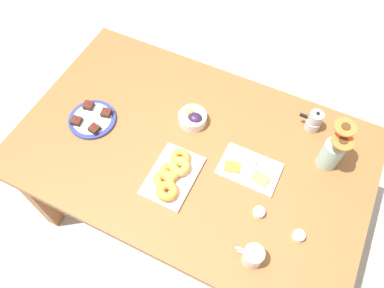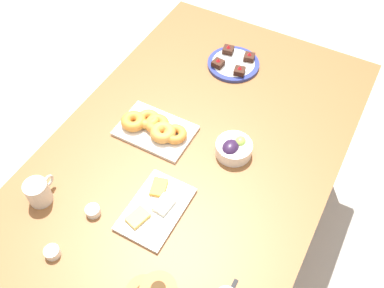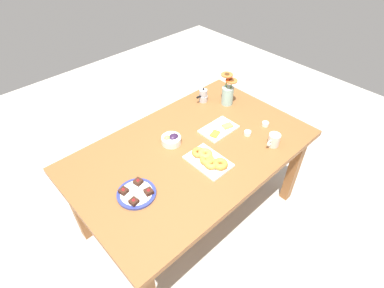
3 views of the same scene
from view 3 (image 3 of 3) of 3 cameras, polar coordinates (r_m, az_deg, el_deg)
name	(u,v)px [view 3 (image 3 of 3)]	position (r m, az deg, el deg)	size (l,w,h in m)	color
ground_plane	(192,214)	(2.55, 0.00, -13.19)	(6.00, 6.00, 0.00)	#B7B2A8
dining_table	(192,158)	(2.05, 0.00, -2.62)	(1.60, 1.00, 0.74)	brown
coffee_mug	(274,140)	(2.06, 15.31, 0.77)	(0.11, 0.08, 0.09)	beige
grape_bowl	(171,140)	(2.02, -3.94, 0.86)	(0.13, 0.13, 0.07)	white
cheese_platter	(219,129)	(2.14, 5.12, 2.86)	(0.26, 0.17, 0.03)	white
croissant_platter	(209,160)	(1.88, 3.18, -3.00)	(0.19, 0.29, 0.05)	white
jam_cup_honey	(248,133)	(2.12, 10.54, 2.08)	(0.05, 0.05, 0.03)	white
jam_cup_berry	(265,124)	(2.23, 13.81, 3.75)	(0.05, 0.05, 0.03)	white
dessert_plate	(136,193)	(1.75, -10.54, -9.19)	(0.22, 0.22, 0.05)	navy
flower_vase	(228,94)	(2.37, 6.81, 9.48)	(0.10, 0.13, 0.26)	#99C1B7
moka_pot	(203,96)	(2.41, 2.15, 9.17)	(0.11, 0.07, 0.12)	#B7B7BC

